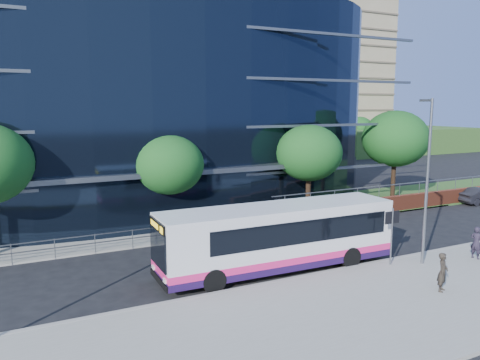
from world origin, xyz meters
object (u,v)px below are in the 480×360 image
streetlight_east (427,177)px  city_bus (280,236)px  tree_far_b (169,165)px  tree_far_c (309,153)px  tree_dist_e (283,129)px  tree_dist_f (360,128)px  pedestrian_b (443,272)px  tree_far_d (395,139)px  street_sign (392,224)px  pedestrian (476,243)px

streetlight_east → city_bus: size_ratio=0.68×
tree_far_b → tree_far_c: (10.00, -0.50, 0.33)m
tree_dist_e → tree_far_b: bearing=-131.5°
tree_dist_f → pedestrian_b: size_ratio=3.68×
tree_dist_e → tree_dist_f: (16.00, 2.00, -0.33)m
tree_far_d → city_bus: bearing=-150.0°
tree_far_b → tree_far_c: size_ratio=0.93×
tree_far_b → streetlight_east: bearing=-52.4°
city_bus → pedestrian_b: (4.53, -5.52, -0.70)m
street_sign → tree_dist_e: size_ratio=0.43×
tree_far_c → city_bus: tree_far_c is taller
street_sign → pedestrian_b: 3.69m
street_sign → pedestrian: street_sign is taller
tree_dist_e → streetlight_east: bearing=-113.1°
tree_dist_e → pedestrian_b: size_ratio=3.97×
tree_far_b → tree_far_d: size_ratio=0.81×
street_sign → tree_far_b: (-7.50, 11.09, 2.06)m
tree_far_c → city_bus: size_ratio=0.56×
tree_far_b → pedestrian: size_ratio=3.65×
tree_far_c → pedestrian: (2.02, -11.85, -3.56)m
tree_far_c → tree_dist_e: same height
tree_far_c → pedestrian_b: bearing=-102.1°
tree_dist_e → city_bus: bearing=-121.8°
streetlight_east → tree_dist_e: bearing=66.9°
streetlight_east → pedestrian: streetlight_east is taller
street_sign → tree_dist_f: 56.25m
tree_far_b → tree_dist_f: size_ratio=1.00×
street_sign → tree_dist_e: 45.99m
tree_dist_e → streetlight_east: (-18.00, -42.17, -0.10)m
tree_far_b → streetlight_east: streetlight_east is taller
tree_far_b → streetlight_east: size_ratio=0.76×
pedestrian → tree_dist_e: bearing=-27.9°
tree_far_c → tree_dist_f: size_ratio=1.08×
street_sign → streetlight_east: size_ratio=0.35×
street_sign → tree_far_d: size_ratio=0.38×
tree_far_c → tree_far_d: size_ratio=0.87×
streetlight_east → street_sign: bearing=158.6°
tree_far_b → tree_dist_f: bearing=37.1°
pedestrian → pedestrian_b: bearing=105.0°
tree_far_d → tree_dist_e: bearing=75.1°
tree_far_d → tree_dist_e: 31.06m
tree_far_c → street_sign: bearing=-103.3°
city_bus → tree_dist_f: bearing=47.0°
tree_far_d → tree_dist_f: (24.00, 32.00, -0.98)m
street_sign → pedestrian_b: bearing=-98.2°
tree_far_d → tree_far_b: bearing=-178.5°
tree_far_b → tree_far_c: 10.02m
tree_far_d → city_bus: tree_far_d is taller
streetlight_east → tree_far_b: bearing=127.6°
tree_dist_e → tree_dist_f: bearing=7.1°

